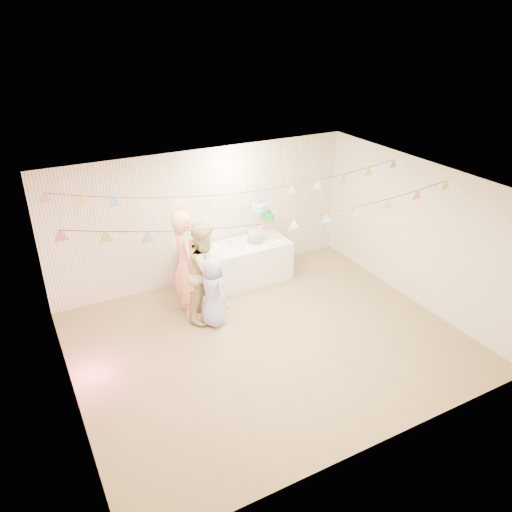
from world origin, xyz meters
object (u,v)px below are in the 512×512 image
cake_stand (261,223)px  person_child (213,292)px  person_adult_a (186,264)px  person_adult_b (205,271)px  table (237,264)px

cake_stand → person_child: size_ratio=0.62×
person_adult_a → person_adult_b: size_ratio=1.11×
table → cake_stand: bearing=5.2°
person_adult_a → person_child: bearing=-148.2°
person_adult_b → table: bearing=-10.2°
person_adult_a → person_child: (0.26, -0.49, -0.35)m
table → person_adult_b: 1.39m
table → cake_stand: (0.55, 0.05, 0.75)m
table → person_child: (-0.99, -1.12, 0.23)m
person_adult_a → table: bearing=-59.4°
table → person_adult_a: 1.52m
person_adult_b → person_child: bearing=-138.1°
person_adult_b → person_child: 0.38m
person_adult_a → person_adult_b: bearing=-126.5°
table → person_child: 1.51m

